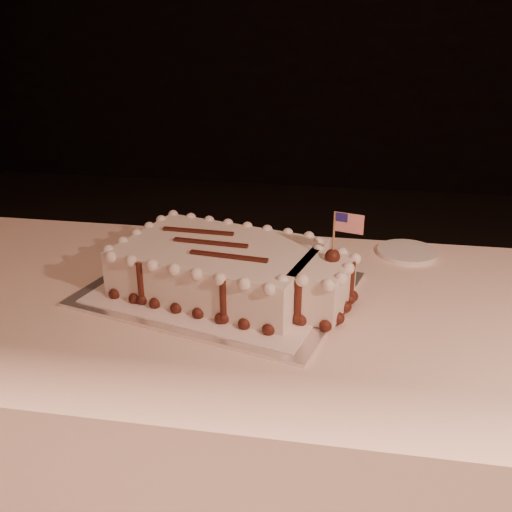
% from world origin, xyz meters
% --- Properties ---
extents(banquet_table, '(2.40, 0.80, 0.75)m').
position_xyz_m(banquet_table, '(0.00, 0.60, 0.38)').
color(banquet_table, '#FFD9C5').
rests_on(banquet_table, ground).
extents(cake_board, '(0.62, 0.53, 0.01)m').
position_xyz_m(cake_board, '(-0.29, 0.64, 0.75)').
color(cake_board, white).
rests_on(cake_board, banquet_table).
extents(doily, '(0.56, 0.48, 0.00)m').
position_xyz_m(doily, '(-0.29, 0.64, 0.76)').
color(doily, white).
rests_on(doily, cake_board).
extents(sheet_cake, '(0.53, 0.38, 0.20)m').
position_xyz_m(sheet_cake, '(-0.26, 0.64, 0.81)').
color(sheet_cake, white).
rests_on(sheet_cake, doily).
extents(side_plate, '(0.15, 0.15, 0.01)m').
position_xyz_m(side_plate, '(0.13, 0.92, 0.76)').
color(side_plate, white).
rests_on(side_plate, banquet_table).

